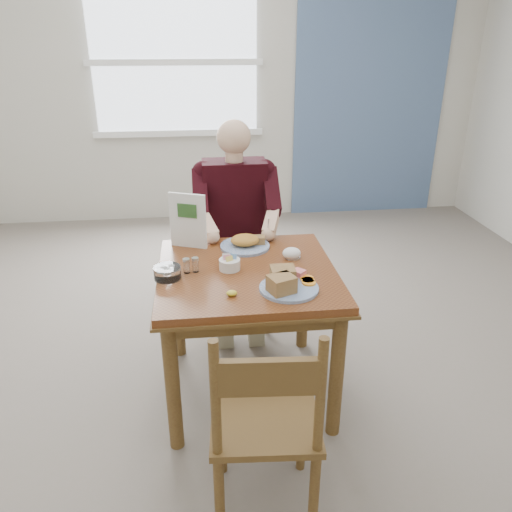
{
  "coord_description": "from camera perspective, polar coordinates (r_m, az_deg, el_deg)",
  "views": [
    {
      "loc": [
        -0.22,
        -2.29,
        1.85
      ],
      "look_at": [
        0.05,
        0.0,
        0.82
      ],
      "focal_mm": 35.0,
      "sensor_mm": 36.0,
      "label": 1
    }
  ],
  "objects": [
    {
      "name": "metal_dish",
      "position": [
        2.68,
        4.25,
        -0.14
      ],
      "size": [
        0.1,
        0.1,
        0.01
      ],
      "primitive_type": "cylinder",
      "rotation": [
        0.0,
        0.0,
        0.35
      ],
      "color": "silver",
      "rests_on": "table"
    },
    {
      "name": "far_plate",
      "position": [
        2.8,
        -1.15,
        1.54
      ],
      "size": [
        0.29,
        0.29,
        0.08
      ],
      "color": "white",
      "rests_on": "table"
    },
    {
      "name": "chair_far",
      "position": [
        3.38,
        -2.35,
        0.09
      ],
      "size": [
        0.42,
        0.42,
        0.95
      ],
      "color": "brown",
      "rests_on": "ground"
    },
    {
      "name": "caddy",
      "position": [
        2.54,
        -3.04,
        -0.94
      ],
      "size": [
        0.12,
        0.12,
        0.08
      ],
      "color": "white",
      "rests_on": "table"
    },
    {
      "name": "floor",
      "position": [
        2.95,
        -0.91,
        -14.81
      ],
      "size": [
        6.0,
        6.0,
        0.0
      ],
      "primitive_type": "plane",
      "color": "#6D6558",
      "rests_on": "ground"
    },
    {
      "name": "lemon_wedge",
      "position": [
        2.29,
        -2.78,
        -4.28
      ],
      "size": [
        0.05,
        0.04,
        0.03
      ],
      "primitive_type": "ellipsoid",
      "rotation": [
        0.0,
        0.0,
        -0.11
      ],
      "color": "yellow",
      "rests_on": "table"
    },
    {
      "name": "window",
      "position": [
        5.26,
        -9.26,
        21.02
      ],
      "size": [
        1.72,
        0.04,
        1.42
      ],
      "color": "white",
      "rests_on": "wall_back"
    },
    {
      "name": "diner",
      "position": [
        3.18,
        -2.33,
        4.92
      ],
      "size": [
        0.53,
        0.56,
        1.39
      ],
      "color": "gray",
      "rests_on": "chair_far"
    },
    {
      "name": "menu",
      "position": [
        2.79,
        -7.8,
        4.05
      ],
      "size": [
        0.2,
        0.09,
        0.31
      ],
      "color": "white",
      "rests_on": "table"
    },
    {
      "name": "table",
      "position": [
        2.6,
        -1.0,
        -3.77
      ],
      "size": [
        0.92,
        0.92,
        0.75
      ],
      "color": "brown",
      "rests_on": "ground"
    },
    {
      "name": "accent_panel",
      "position": [
        5.59,
        13.04,
        18.84
      ],
      "size": [
        1.6,
        0.02,
        2.8
      ],
      "primitive_type": "cube",
      "color": "#4A638B",
      "rests_on": "ground"
    },
    {
      "name": "shakers",
      "position": [
        2.52,
        -7.45,
        -1.04
      ],
      "size": [
        0.08,
        0.05,
        0.08
      ],
      "color": "white",
      "rests_on": "table"
    },
    {
      "name": "near_plate",
      "position": [
        2.34,
        3.46,
        -3.07
      ],
      "size": [
        0.34,
        0.34,
        0.09
      ],
      "color": "white",
      "rests_on": "table"
    },
    {
      "name": "wall_back",
      "position": [
        5.31,
        -4.54,
        19.1
      ],
      "size": [
        5.5,
        0.0,
        5.5
      ],
      "primitive_type": "plane",
      "rotation": [
        1.57,
        0.0,
        0.0
      ],
      "color": "beige",
      "rests_on": "ground"
    },
    {
      "name": "creamer",
      "position": [
        2.48,
        -10.09,
        -1.86
      ],
      "size": [
        0.14,
        0.14,
        0.06
      ],
      "color": "white",
      "rests_on": "table"
    },
    {
      "name": "chair_near",
      "position": [
        2.02,
        1.07,
        -18.59
      ],
      "size": [
        0.45,
        0.45,
        0.95
      ],
      "color": "brown",
      "rests_on": "ground"
    },
    {
      "name": "napkin",
      "position": [
        2.66,
        4.09,
        0.32
      ],
      "size": [
        0.12,
        0.11,
        0.06
      ],
      "primitive_type": "ellipsoid",
      "rotation": [
        0.0,
        0.0,
        -0.4
      ],
      "color": "white",
      "rests_on": "table"
    }
  ]
}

